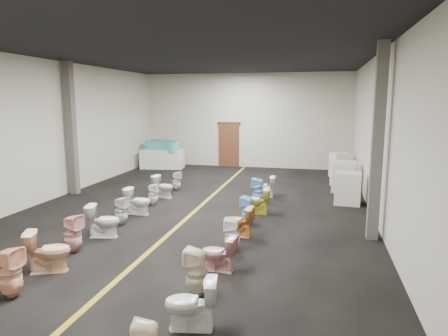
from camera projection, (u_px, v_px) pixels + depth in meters
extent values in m
plane|color=black|center=(197.00, 209.00, 11.91)|extent=(16.00, 16.00, 0.00)
plane|color=black|center=(195.00, 54.00, 11.16)|extent=(16.00, 16.00, 0.00)
plane|color=beige|center=(245.00, 121.00, 19.21)|extent=(10.00, 0.00, 10.00)
plane|color=beige|center=(46.00, 131.00, 12.66)|extent=(0.00, 16.00, 16.00)
plane|color=beige|center=(380.00, 137.00, 10.40)|extent=(0.00, 16.00, 16.00)
cube|color=olive|center=(197.00, 209.00, 11.91)|extent=(0.12, 15.60, 0.01)
cube|color=#562D19|center=(229.00, 145.00, 19.53)|extent=(1.00, 0.10, 2.10)
cube|color=#331C11|center=(229.00, 123.00, 19.36)|extent=(1.15, 0.08, 0.10)
cube|color=#59544C|center=(71.00, 129.00, 13.57)|extent=(0.25, 0.25, 4.50)
cube|color=#59544C|center=(377.00, 143.00, 9.02)|extent=(0.25, 0.25, 4.50)
cube|color=white|center=(163.00, 159.00, 19.14)|extent=(2.12, 1.28, 0.89)
cube|color=#43C1AC|center=(162.00, 146.00, 19.04)|extent=(1.31, 0.90, 0.50)
cylinder|color=#43C1AC|center=(152.00, 146.00, 19.30)|extent=(0.66, 0.66, 0.50)
cylinder|color=#43C1AC|center=(173.00, 147.00, 18.79)|extent=(0.66, 0.66, 0.50)
cube|color=teal|center=(162.00, 142.00, 19.01)|extent=(1.07, 0.67, 0.20)
cube|color=silver|center=(348.00, 188.00, 12.47)|extent=(0.83, 0.83, 0.99)
cube|color=silver|center=(344.00, 177.00, 14.14)|extent=(0.90, 0.90, 1.08)
cube|color=silver|center=(343.00, 176.00, 14.94)|extent=(0.93, 0.93, 0.80)
cube|color=silver|center=(340.00, 165.00, 16.75)|extent=(0.95, 0.95, 1.04)
imported|color=#FFB893|center=(10.00, 273.00, 6.51)|extent=(0.42, 0.41, 0.86)
imported|color=#F7C196|center=(48.00, 251.00, 7.51)|extent=(0.91, 0.74, 0.81)
imported|color=#EBABA5|center=(73.00, 234.00, 8.46)|extent=(0.42, 0.42, 0.83)
imported|color=white|center=(104.00, 221.00, 9.44)|extent=(0.84, 0.58, 0.78)
imported|color=silver|center=(121.00, 211.00, 10.37)|extent=(0.39, 0.38, 0.74)
imported|color=white|center=(138.00, 201.00, 11.33)|extent=(0.74, 0.43, 0.76)
imported|color=white|center=(153.00, 194.00, 12.33)|extent=(0.36, 0.35, 0.68)
imported|color=silver|center=(163.00, 187.00, 13.30)|extent=(0.79, 0.54, 0.74)
imported|color=silver|center=(177.00, 181.00, 14.38)|extent=(0.33, 0.32, 0.68)
imported|color=white|center=(191.00, 304.00, 5.60)|extent=(0.81, 0.55, 0.76)
imported|color=beige|center=(197.00, 272.00, 6.57)|extent=(0.38, 0.37, 0.82)
imported|color=#D99B96|center=(219.00, 253.00, 7.55)|extent=(0.71, 0.44, 0.69)
imported|color=white|center=(232.00, 235.00, 8.54)|extent=(0.36, 0.35, 0.73)
imported|color=#DC8E3F|center=(238.00, 221.00, 9.46)|extent=(0.74, 0.44, 0.74)
imported|color=#7CC4F6|center=(248.00, 210.00, 10.42)|extent=(0.44, 0.44, 0.74)
imported|color=yellow|center=(257.00, 201.00, 11.37)|extent=(0.78, 0.48, 0.76)
imported|color=#80B7F3|center=(259.00, 191.00, 12.35)|extent=(0.43, 0.42, 0.85)
imported|color=white|center=(265.00, 186.00, 13.40)|extent=(0.72, 0.44, 0.71)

